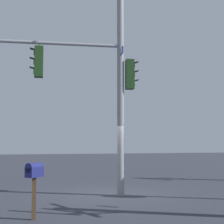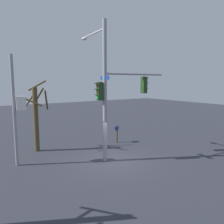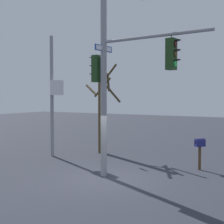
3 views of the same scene
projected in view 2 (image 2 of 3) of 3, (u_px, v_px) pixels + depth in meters
ground_plane at (113, 161)px, 13.87m from camera, size 80.00×80.00×0.00m
main_signal_pole_assembly at (110, 85)px, 13.72m from camera, size 5.13×3.98×8.61m
secondary_pole_assembly at (17, 108)px, 12.85m from camera, size 0.74×0.45×6.53m
mailbox at (117, 129)px, 18.08m from camera, size 0.48×0.48×1.41m
bare_tree_behind_pole at (36, 116)px, 15.68m from camera, size 1.96×1.99×5.10m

